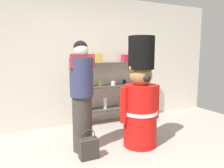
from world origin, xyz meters
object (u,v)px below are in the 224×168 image
object	(u,v)px
teddy_bear_guard	(140,99)
shopping_bag	(89,148)
person_shopper	(82,95)
merchandise_shelf	(113,84)

from	to	relation	value
teddy_bear_guard	shopping_bag	world-z (taller)	teddy_bear_guard
teddy_bear_guard	person_shopper	world-z (taller)	teddy_bear_guard
shopping_bag	merchandise_shelf	bearing A→B (deg)	53.10
person_shopper	shopping_bag	distance (m)	0.76
merchandise_shelf	teddy_bear_guard	xyz separation A→B (m)	(-0.14, -1.29, -0.06)
merchandise_shelf	shopping_bag	distance (m)	1.82
merchandise_shelf	shopping_bag	bearing A→B (deg)	-126.90
merchandise_shelf	person_shopper	bearing A→B (deg)	-133.48
person_shopper	shopping_bag	xyz separation A→B (m)	(-0.01, -0.29, -0.70)
shopping_bag	person_shopper	bearing A→B (deg)	88.66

